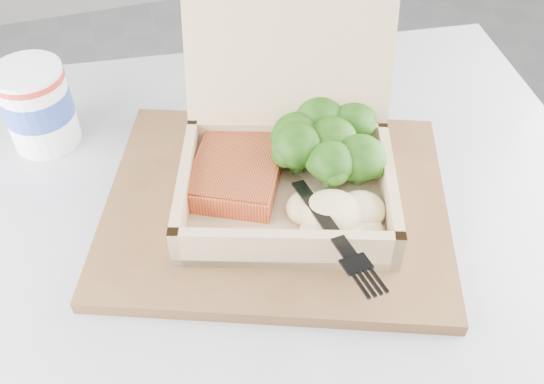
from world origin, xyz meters
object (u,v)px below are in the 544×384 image
object	(u,v)px
takeout_container	(287,145)
paper_cup	(37,104)
serving_tray	(276,205)
cafe_table	(276,351)

from	to	relation	value
takeout_container	paper_cup	distance (m)	0.28
serving_tray	takeout_container	world-z (taller)	takeout_container
cafe_table	takeout_container	xyz separation A→B (m)	(0.04, 0.08, 0.24)
cafe_table	paper_cup	world-z (taller)	paper_cup
serving_tray	takeout_container	xyz separation A→B (m)	(0.02, 0.02, 0.05)
cafe_table	serving_tray	distance (m)	0.20
cafe_table	takeout_container	size ratio (longest dim) A/B	3.01
cafe_table	serving_tray	xyz separation A→B (m)	(0.02, 0.06, 0.19)
cafe_table	serving_tray	bearing A→B (deg)	73.15
takeout_container	paper_cup	bearing A→B (deg)	164.73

